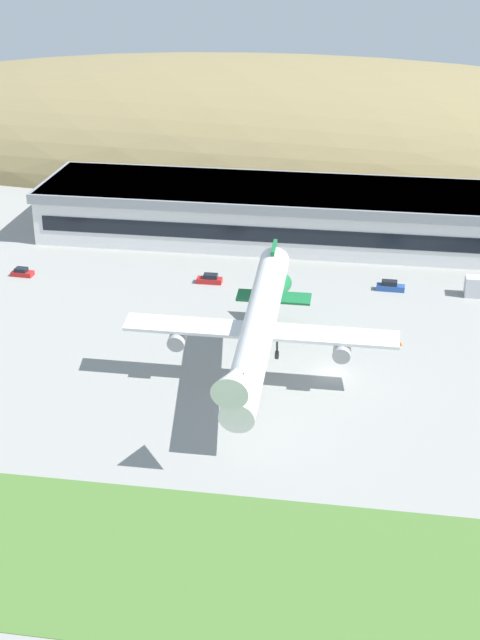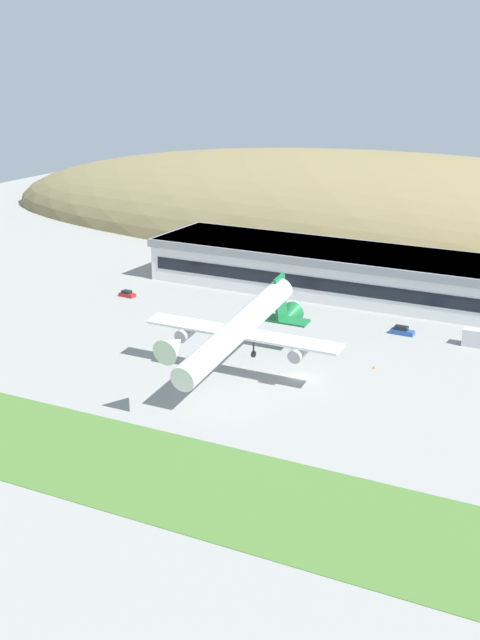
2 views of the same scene
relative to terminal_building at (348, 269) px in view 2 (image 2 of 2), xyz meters
name	(u,v)px [view 2 (image 2 of 2)]	position (x,y,z in m)	size (l,w,h in m)	color
ground_plane	(301,378)	(12.62, -52.47, -5.56)	(383.59, 383.59, 0.00)	gray
grass_strip_foreground	(173,477)	(12.62, -92.83, -5.52)	(345.23, 22.70, 0.08)	#4C7533
hill_backdrop	(388,234)	(-12.82, 64.89, -5.56)	(268.39, 88.86, 46.70)	olive
terminal_building	(348,269)	(0.00, 0.00, 0.00)	(91.29, 23.13, 9.83)	silver
cargo_airplane	(239,330)	(3.24, -57.00, 2.79)	(35.70, 44.93, 11.57)	white
service_car_0	(127,294)	(-41.79, -25.70, -4.99)	(3.76, 2.04, 1.40)	#B21E1E
service_car_1	(261,312)	(-9.60, -23.86, -4.90)	(4.21, 1.71, 1.61)	#B21E1E
service_car_3	(402,331)	(20.22, -22.30, -4.87)	(4.63, 1.74, 1.69)	#264C99
fuel_truck	(479,339)	(34.96, -22.38, -4.03)	(6.17, 2.62, 3.25)	#333338
traffic_cone_0	(374,367)	(21.86, -42.33, -5.28)	(0.52, 0.52, 0.58)	orange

